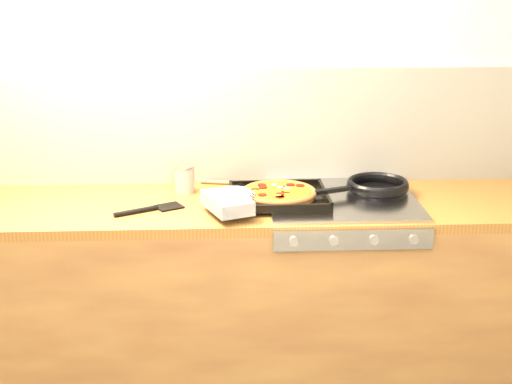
{
  "coord_description": "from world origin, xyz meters",
  "views": [
    {
      "loc": [
        -0.05,
        -1.91,
        1.9
      ],
      "look_at": [
        0.1,
        1.08,
        0.95
      ],
      "focal_mm": 55.0,
      "sensor_mm": 36.0,
      "label": 1
    }
  ],
  "objects": [
    {
      "name": "frying_pan",
      "position": [
        0.6,
        1.17,
        0.94
      ],
      "size": [
        0.45,
        0.33,
        0.04
      ],
      "color": "black",
      "rests_on": "stovetop"
    },
    {
      "name": "wooden_spoon",
      "position": [
        0.05,
        1.33,
        0.91
      ],
      "size": [
        0.3,
        0.09,
        0.02
      ],
      "color": "#9B6642",
      "rests_on": "counter_run"
    },
    {
      "name": "stovetop",
      "position": [
        0.45,
        1.1,
        0.91
      ],
      "size": [
        0.6,
        0.56,
        0.02
      ],
      "primitive_type": "cube",
      "color": "#A0A1A6",
      "rests_on": "counter_run"
    },
    {
      "name": "pizza_on_tray",
      "position": [
        0.13,
        1.05,
        0.94
      ],
      "size": [
        0.51,
        0.45,
        0.07
      ],
      "color": "black",
      "rests_on": "stovetop"
    },
    {
      "name": "juice_glass",
      "position": [
        -0.19,
        1.25,
        0.95
      ],
      "size": [
        0.08,
        0.08,
        0.11
      ],
      "color": "#CC5F0C",
      "rests_on": "counter_run"
    },
    {
      "name": "black_spatula",
      "position": [
        -0.32,
        1.01,
        0.91
      ],
      "size": [
        0.27,
        0.18,
        0.02
      ],
      "color": "black",
      "rests_on": "counter_run"
    },
    {
      "name": "room_shell",
      "position": [
        0.0,
        1.39,
        1.15
      ],
      "size": [
        3.2,
        3.2,
        3.2
      ],
      "color": "white",
      "rests_on": "ground"
    },
    {
      "name": "counter_run",
      "position": [
        0.0,
        1.1,
        0.45
      ],
      "size": [
        3.2,
        0.62,
        0.9
      ],
      "color": "olive",
      "rests_on": "ground"
    },
    {
      "name": "tomato_can",
      "position": [
        -0.19,
        1.24,
        0.96
      ],
      "size": [
        0.1,
        0.1,
        0.12
      ],
      "color": "maroon",
      "rests_on": "counter_run"
    }
  ]
}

